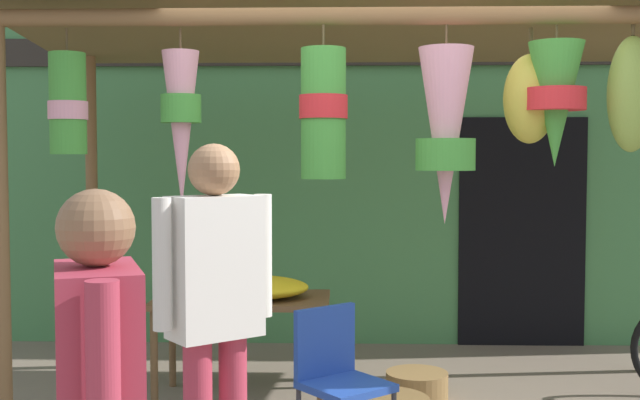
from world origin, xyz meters
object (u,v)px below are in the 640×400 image
(flower_heap_on_table, at_px, (253,287))
(vendor_in_orange, at_px, (215,299))
(wicker_basket_spare, at_px, (417,385))
(folding_chair, at_px, (337,371))
(display_table, at_px, (242,309))

(flower_heap_on_table, bearing_deg, vendor_in_orange, -88.89)
(wicker_basket_spare, relative_size, vendor_in_orange, 0.25)
(flower_heap_on_table, distance_m, folding_chair, 1.25)
(display_table, height_order, flower_heap_on_table, flower_heap_on_table)
(folding_chair, bearing_deg, vendor_in_orange, -127.94)
(flower_heap_on_table, height_order, folding_chair, flower_heap_on_table)
(flower_heap_on_table, relative_size, folding_chair, 0.94)
(flower_heap_on_table, distance_m, wicker_basket_spare, 1.32)
(display_table, xyz_separation_m, vendor_in_orange, (0.11, -1.82, 0.40))
(display_table, xyz_separation_m, wicker_basket_spare, (1.20, 0.04, -0.53))
(wicker_basket_spare, bearing_deg, flower_heap_on_table, -175.45)
(wicker_basket_spare, bearing_deg, vendor_in_orange, -120.18)
(folding_chair, xyz_separation_m, wicker_basket_spare, (0.54, 1.17, -0.41))
(wicker_basket_spare, distance_m, vendor_in_orange, 2.35)
(folding_chair, bearing_deg, flower_heap_on_table, 118.19)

